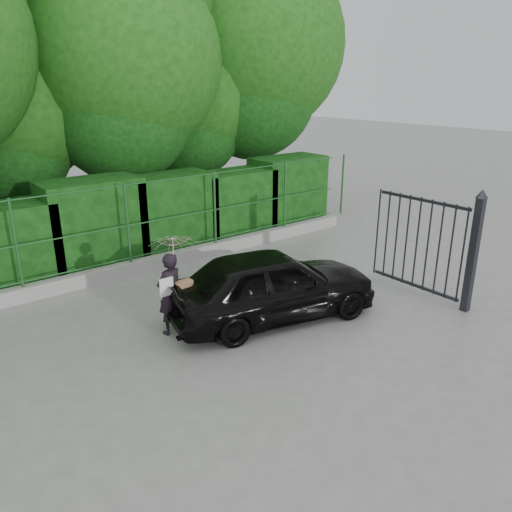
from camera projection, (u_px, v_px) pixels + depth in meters
ground at (234, 364)px, 7.78m from camera, size 80.00×80.00×0.00m
kerb at (115, 272)px, 11.05m from camera, size 14.00×0.25×0.30m
fence at (120, 225)px, 10.83m from camera, size 14.13×0.06×1.80m
hedge at (94, 226)px, 11.52m from camera, size 14.20×1.20×2.13m
trees at (88, 61)px, 12.62m from camera, size 17.10×6.15×8.08m
gate at (450, 246)px, 9.53m from camera, size 0.22×2.33×2.36m
woman at (173, 270)px, 8.47m from camera, size 0.86×0.84×1.72m
car at (272, 284)px, 9.08m from camera, size 4.14×2.39×1.33m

